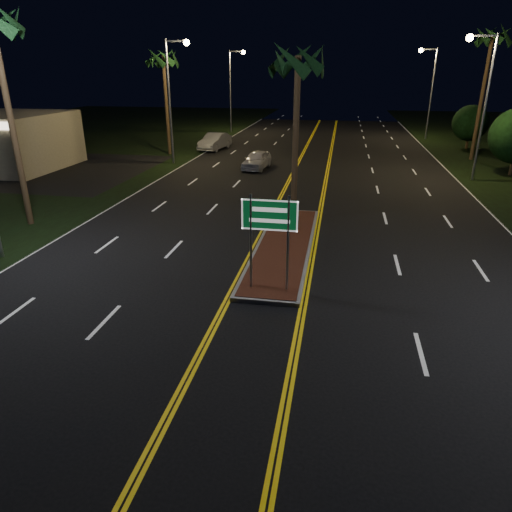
% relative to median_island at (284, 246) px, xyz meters
% --- Properties ---
extents(ground, '(120.00, 120.00, 0.00)m').
position_rel_median_island_xyz_m(ground, '(0.00, -7.00, -0.08)').
color(ground, black).
rests_on(ground, ground).
extents(median_island, '(2.25, 10.25, 0.17)m').
position_rel_median_island_xyz_m(median_island, '(0.00, 0.00, 0.00)').
color(median_island, gray).
rests_on(median_island, ground).
extents(highway_sign, '(1.80, 0.08, 3.20)m').
position_rel_median_island_xyz_m(highway_sign, '(0.00, -4.20, 2.32)').
color(highway_sign, gray).
rests_on(highway_sign, ground).
extents(streetlight_left_mid, '(1.91, 0.44, 9.00)m').
position_rel_median_island_xyz_m(streetlight_left_mid, '(-10.61, 17.00, 5.57)').
color(streetlight_left_mid, gray).
rests_on(streetlight_left_mid, ground).
extents(streetlight_left_far, '(1.91, 0.44, 9.00)m').
position_rel_median_island_xyz_m(streetlight_left_far, '(-10.61, 37.00, 5.57)').
color(streetlight_left_far, gray).
rests_on(streetlight_left_far, ground).
extents(streetlight_right_mid, '(1.91, 0.44, 9.00)m').
position_rel_median_island_xyz_m(streetlight_right_mid, '(10.61, 15.00, 5.57)').
color(streetlight_right_mid, gray).
rests_on(streetlight_right_mid, ground).
extents(streetlight_right_far, '(1.91, 0.44, 9.00)m').
position_rel_median_island_xyz_m(streetlight_right_far, '(10.61, 35.00, 5.57)').
color(streetlight_right_far, gray).
rests_on(streetlight_right_far, ground).
extents(palm_median, '(2.40, 2.40, 8.30)m').
position_rel_median_island_xyz_m(palm_median, '(0.00, 3.50, 7.19)').
color(palm_median, '#382819').
rests_on(palm_median, ground).
extents(palm_left_far, '(2.40, 2.40, 8.80)m').
position_rel_median_island_xyz_m(palm_left_far, '(-12.80, 21.00, 7.66)').
color(palm_left_far, '#382819').
rests_on(palm_left_far, ground).
extents(palm_right_far, '(2.40, 2.40, 10.30)m').
position_rel_median_island_xyz_m(palm_right_far, '(12.80, 23.00, 9.06)').
color(palm_right_far, '#382819').
rests_on(palm_right_far, ground).
extents(shrub_far, '(3.24, 3.24, 3.96)m').
position_rel_median_island_xyz_m(shrub_far, '(13.80, 29.00, 2.25)').
color(shrub_far, '#382819').
rests_on(shrub_far, ground).
extents(car_near, '(2.44, 4.80, 1.54)m').
position_rel_median_island_xyz_m(car_near, '(-4.09, 16.06, 0.69)').
color(car_near, silver).
rests_on(car_near, ground).
extents(car_far, '(3.06, 5.53, 1.74)m').
position_rel_median_island_xyz_m(car_far, '(-9.50, 24.10, 0.79)').
color(car_far, '#A4A6AD').
rests_on(car_far, ground).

